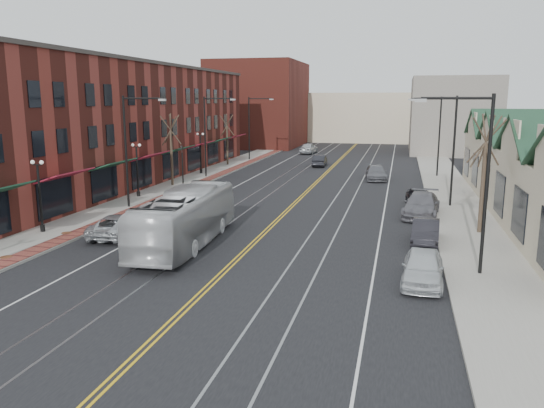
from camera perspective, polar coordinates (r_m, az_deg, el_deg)
The scene contains 31 objects.
ground at distance 21.63m, azimuth -8.48°, elevation -10.36°, with size 160.00×160.00×0.00m, color black.
sidewalk_left at distance 44.04m, azimuth -13.23°, elevation 0.69°, with size 4.00×120.00×0.15m, color gray.
sidewalk_right at distance 39.60m, azimuth 19.54°, elevation -0.84°, with size 4.00×120.00×0.15m, color gray.
building_left at distance 52.90m, azimuth -16.90°, elevation 8.15°, with size 10.00×50.00×11.00m, color maroon.
backdrop_left at distance 91.71m, azimuth -1.37°, elevation 10.67°, with size 14.00×18.00×14.00m, color maroon.
backdrop_mid at distance 103.93m, azimuth 9.50°, elevation 9.21°, with size 22.00×14.00×9.00m, color beige.
backdrop_right at distance 83.93m, azimuth 18.85°, elevation 9.00°, with size 12.00×16.00×11.00m, color slate.
streetlight_l_1 at distance 39.46m, azimuth -14.92°, elevation 6.67°, with size 3.33×0.25×8.00m.
streetlight_l_2 at distance 54.04m, azimuth -6.78°, elevation 8.10°, with size 3.33×0.25×8.00m.
streetlight_l_3 at distance 69.24m, azimuth -2.13°, elevation 8.85°, with size 3.33×0.25×8.00m.
streetlight_r_0 at distance 24.97m, azimuth 21.21°, elevation 3.83°, with size 3.33×0.25×8.00m.
streetlight_r_1 at distance 40.82m, azimuth 18.39°, elevation 6.61°, with size 3.33×0.25×8.00m.
streetlight_r_2 at distance 56.75m, azimuth 17.14°, elevation 7.83°, with size 3.33×0.25×8.00m.
lamppost_l_1 at distance 34.08m, azimuth -23.68°, elevation 0.63°, with size 0.84×0.28×4.27m.
lamppost_l_2 at distance 44.08m, azimuth -14.28°, elevation 3.45°, with size 0.84×0.28×4.27m.
lamppost_l_3 at distance 56.74m, azimuth -7.68°, elevation 5.36°, with size 0.84×0.28×4.27m.
tree_left_near at distance 49.16m, azimuth -10.78°, elevation 5.91°, with size 1.78×1.37×6.48m.
tree_left_far at distance 64.04m, azimuth -4.85°, elevation 7.05°, with size 1.66×1.28×6.02m.
tree_right_mid at distance 33.19m, azimuth 21.82°, elevation 3.22°, with size 1.90×1.46×6.93m.
manhole_mid at distance 29.75m, azimuth -26.70°, elevation -5.11°, with size 0.60×0.60×0.02m, color #592D19.
manhole_far at distance 33.55m, azimuth -21.23°, elevation -2.91°, with size 0.60×0.60×0.02m, color #592D19.
traffic_signal at distance 46.70m, azimuth -9.61°, elevation 4.24°, with size 0.18×0.15×3.80m.
transit_bus at distance 29.29m, azimuth -9.28°, elevation -1.53°, with size 2.55×10.90×3.04m, color silver.
parked_suv at distance 32.19m, azimuth -16.15°, elevation -2.23°, with size 2.21×4.79×1.33m, color #AEB1B5.
parked_car_a at distance 24.05m, azimuth 15.91°, elevation -6.58°, with size 1.73×4.31×1.47m, color silver.
parked_car_b at distance 30.56m, azimuth 16.20°, elevation -2.92°, with size 1.43×4.10×1.35m, color black.
parked_car_c at distance 37.59m, azimuth 15.77°, elevation -0.11°, with size 2.23×5.49×1.59m, color slate.
parked_car_d at distance 40.55m, azimuth 15.63°, elevation 0.61°, with size 1.72×4.28×1.46m, color black.
distant_car_left at distance 63.70m, azimuth 5.15°, elevation 4.68°, with size 1.44×4.13×1.36m, color black.
distant_car_right at distance 53.72m, azimuth 11.11°, elevation 3.32°, with size 1.98×4.88×1.41m, color slate.
distant_car_far at distance 78.37m, azimuth 3.98°, elevation 6.02°, with size 1.93×4.79×1.63m, color #B5B9BD.
Camera 1 is at (7.74, -18.58, 7.92)m, focal length 35.00 mm.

